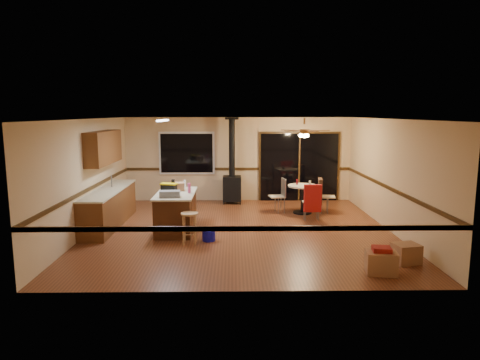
{
  "coord_description": "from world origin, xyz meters",
  "views": [
    {
      "loc": [
        -0.16,
        -9.77,
        2.74
      ],
      "look_at": [
        0.0,
        0.3,
        1.15
      ],
      "focal_mm": 32.0,
      "sensor_mm": 36.0,
      "label": 1
    }
  ],
  "objects_px": {
    "toolbox_grey": "(170,194)",
    "toolbox_black": "(169,189)",
    "bar_stool": "(190,228)",
    "chair_near": "(312,198)",
    "box_under_window": "(179,197)",
    "chair_left": "(281,191)",
    "chair_right": "(321,191)",
    "box_corner_a": "(381,262)",
    "wood_stove": "(232,180)",
    "dining_table": "(303,194)",
    "kitchen_island": "(176,212)",
    "blue_bucket": "(209,235)",
    "box_corner_b": "(406,253)"
  },
  "relations": [
    {
      "from": "blue_bucket",
      "to": "box_under_window",
      "type": "xyz_separation_m",
      "value": [
        -1.11,
        3.79,
        0.11
      ]
    },
    {
      "from": "chair_near",
      "to": "toolbox_grey",
      "type": "bearing_deg",
      "value": -158.98
    },
    {
      "from": "toolbox_grey",
      "to": "chair_left",
      "type": "bearing_deg",
      "value": 40.46
    },
    {
      "from": "bar_stool",
      "to": "chair_right",
      "type": "distance_m",
      "value": 4.36
    },
    {
      "from": "toolbox_grey",
      "to": "toolbox_black",
      "type": "bearing_deg",
      "value": 100.34
    },
    {
      "from": "chair_right",
      "to": "toolbox_black",
      "type": "bearing_deg",
      "value": -155.95
    },
    {
      "from": "bar_stool",
      "to": "wood_stove",
      "type": "bearing_deg",
      "value": 77.69
    },
    {
      "from": "bar_stool",
      "to": "chair_right",
      "type": "height_order",
      "value": "chair_right"
    },
    {
      "from": "bar_stool",
      "to": "chair_near",
      "type": "relative_size",
      "value": 0.95
    },
    {
      "from": "toolbox_grey",
      "to": "box_corner_a",
      "type": "height_order",
      "value": "toolbox_grey"
    },
    {
      "from": "blue_bucket",
      "to": "dining_table",
      "type": "bearing_deg",
      "value": 46.03
    },
    {
      "from": "box_under_window",
      "to": "wood_stove",
      "type": "bearing_deg",
      "value": 3.25
    },
    {
      "from": "bar_stool",
      "to": "box_under_window",
      "type": "bearing_deg",
      "value": 100.24
    },
    {
      "from": "bar_stool",
      "to": "chair_left",
      "type": "distance_m",
      "value": 3.61
    },
    {
      "from": "toolbox_grey",
      "to": "box_corner_a",
      "type": "relative_size",
      "value": 0.88
    },
    {
      "from": "chair_left",
      "to": "toolbox_black",
      "type": "bearing_deg",
      "value": -147.45
    },
    {
      "from": "wood_stove",
      "to": "box_corner_a",
      "type": "height_order",
      "value": "wood_stove"
    },
    {
      "from": "bar_stool",
      "to": "chair_near",
      "type": "height_order",
      "value": "chair_near"
    },
    {
      "from": "bar_stool",
      "to": "box_corner_a",
      "type": "xyz_separation_m",
      "value": [
        3.47,
        -1.76,
        -0.14
      ]
    },
    {
      "from": "toolbox_grey",
      "to": "chair_right",
      "type": "relative_size",
      "value": 0.63
    },
    {
      "from": "toolbox_grey",
      "to": "box_corner_b",
      "type": "distance_m",
      "value": 4.98
    },
    {
      "from": "dining_table",
      "to": "box_corner_b",
      "type": "xyz_separation_m",
      "value": [
        1.28,
        -3.96,
        -0.35
      ]
    },
    {
      "from": "bar_stool",
      "to": "dining_table",
      "type": "height_order",
      "value": "dining_table"
    },
    {
      "from": "chair_left",
      "to": "box_corner_b",
      "type": "xyz_separation_m",
      "value": [
        1.87,
        -4.08,
        -0.41
      ]
    },
    {
      "from": "kitchen_island",
      "to": "box_corner_a",
      "type": "height_order",
      "value": "kitchen_island"
    },
    {
      "from": "chair_left",
      "to": "chair_right",
      "type": "distance_m",
      "value": 1.12
    },
    {
      "from": "blue_bucket",
      "to": "chair_near",
      "type": "distance_m",
      "value": 3.06
    },
    {
      "from": "kitchen_island",
      "to": "chair_left",
      "type": "height_order",
      "value": "chair_left"
    },
    {
      "from": "toolbox_grey",
      "to": "blue_bucket",
      "type": "height_order",
      "value": "toolbox_grey"
    },
    {
      "from": "chair_near",
      "to": "box_under_window",
      "type": "distance_m",
      "value": 4.25
    },
    {
      "from": "bar_stool",
      "to": "dining_table",
      "type": "relative_size",
      "value": 0.8
    },
    {
      "from": "wood_stove",
      "to": "kitchen_island",
      "type": "bearing_deg",
      "value": -113.09
    },
    {
      "from": "chair_near",
      "to": "box_under_window",
      "type": "relative_size",
      "value": 1.25
    },
    {
      "from": "box_under_window",
      "to": "dining_table",
      "type": "bearing_deg",
      "value": -19.57
    },
    {
      "from": "toolbox_grey",
      "to": "bar_stool",
      "type": "distance_m",
      "value": 0.95
    },
    {
      "from": "dining_table",
      "to": "box_under_window",
      "type": "xyz_separation_m",
      "value": [
        -3.55,
        1.26,
        -0.3
      ]
    },
    {
      "from": "dining_table",
      "to": "chair_right",
      "type": "relative_size",
      "value": 1.18
    },
    {
      "from": "dining_table",
      "to": "chair_left",
      "type": "xyz_separation_m",
      "value": [
        -0.6,
        0.12,
        0.06
      ]
    },
    {
      "from": "toolbox_black",
      "to": "chair_right",
      "type": "relative_size",
      "value": 0.49
    },
    {
      "from": "blue_bucket",
      "to": "box_under_window",
      "type": "distance_m",
      "value": 3.95
    },
    {
      "from": "chair_right",
      "to": "box_corner_a",
      "type": "xyz_separation_m",
      "value": [
        0.12,
        -4.54,
        -0.4
      ]
    },
    {
      "from": "chair_near",
      "to": "box_corner_a",
      "type": "bearing_deg",
      "value": -81.49
    },
    {
      "from": "blue_bucket",
      "to": "box_corner_b",
      "type": "height_order",
      "value": "box_corner_b"
    },
    {
      "from": "box_corner_b",
      "to": "kitchen_island",
      "type": "bearing_deg",
      "value": 153.39
    },
    {
      "from": "chair_right",
      "to": "box_under_window",
      "type": "bearing_deg",
      "value": 163.76
    },
    {
      "from": "bar_stool",
      "to": "box_under_window",
      "type": "xyz_separation_m",
      "value": [
        -0.72,
        3.97,
        -0.11
      ]
    },
    {
      "from": "blue_bucket",
      "to": "dining_table",
      "type": "height_order",
      "value": "dining_table"
    },
    {
      "from": "dining_table",
      "to": "box_under_window",
      "type": "relative_size",
      "value": 1.47
    },
    {
      "from": "box_corner_b",
      "to": "box_under_window",
      "type": "bearing_deg",
      "value": 132.73
    },
    {
      "from": "box_under_window",
      "to": "chair_near",
      "type": "bearing_deg",
      "value": -30.43
    }
  ]
}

